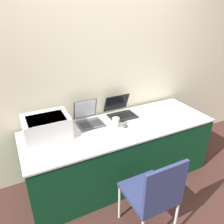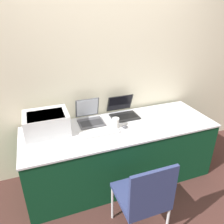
% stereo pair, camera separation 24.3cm
% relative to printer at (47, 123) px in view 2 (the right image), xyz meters
% --- Properties ---
extents(ground_plane, '(14.00, 14.00, 0.00)m').
position_rel_printer_xyz_m(ground_plane, '(0.79, -0.51, -0.86)').
color(ground_plane, '#472823').
extents(wall_back, '(8.00, 0.05, 2.60)m').
position_rel_printer_xyz_m(wall_back, '(0.79, 0.31, 0.44)').
color(wall_back, beige).
rests_on(wall_back, ground_plane).
extents(table, '(2.21, 0.77, 0.73)m').
position_rel_printer_xyz_m(table, '(0.79, -0.14, -0.49)').
color(table, '#0C381E').
rests_on(table, ground_plane).
extents(printer, '(0.46, 0.36, 0.24)m').
position_rel_printer_xyz_m(printer, '(0.00, 0.00, 0.00)').
color(printer, silver).
rests_on(printer, table).
extents(laptop_left, '(0.29, 0.33, 0.26)m').
position_rel_printer_xyz_m(laptop_left, '(0.50, 0.09, -0.07)').
color(laptop_left, '#4C4C51').
rests_on(laptop_left, table).
extents(laptop_right, '(0.33, 0.33, 0.24)m').
position_rel_printer_xyz_m(laptop_right, '(0.93, 0.11, -0.07)').
color(laptop_right, black).
rests_on(laptop_right, table).
extents(external_keyboard, '(0.42, 0.17, 0.02)m').
position_rel_printer_xyz_m(external_keyboard, '(0.52, -0.20, -0.12)').
color(external_keyboard, silver).
rests_on(external_keyboard, table).
extents(coffee_cup, '(0.08, 0.08, 0.11)m').
position_rel_printer_xyz_m(coffee_cup, '(0.74, -0.14, -0.07)').
color(coffee_cup, white).
rests_on(coffee_cup, table).
extents(mouse, '(0.06, 0.05, 0.04)m').
position_rel_printer_xyz_m(mouse, '(0.82, -0.19, -0.11)').
color(mouse, '#4C4C51').
rests_on(mouse, table).
extents(chair, '(0.41, 0.44, 0.89)m').
position_rel_printer_xyz_m(chair, '(0.68, -0.97, -0.34)').
color(chair, navy).
rests_on(chair, ground_plane).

